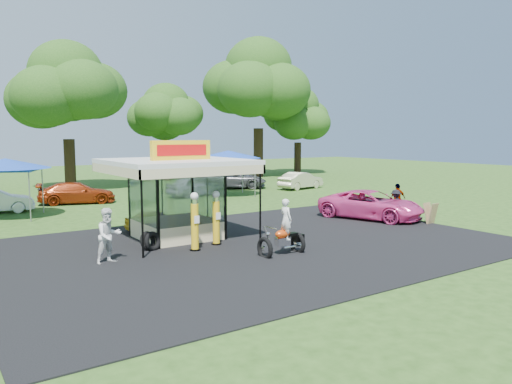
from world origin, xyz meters
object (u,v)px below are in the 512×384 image
bg_car_e (301,180)px  tent_east (228,155)px  spectator_east_b (398,199)px  bg_car_b (77,193)px  gas_pump_right (216,219)px  spectator_east_a (396,204)px  kiosk_car (156,220)px  bg_car_d (233,179)px  bg_car_c (194,186)px  motorcycle (284,232)px  pink_sedan (371,205)px  spectator_west (109,236)px  gas_pump_left (195,223)px  gas_station_kiosk (177,197)px  tent_west (5,164)px  a_frame_sign (431,213)px

bg_car_e → tent_east: bearing=83.1°
spectator_east_b → bg_car_b: size_ratio=0.36×
gas_pump_right → spectator_east_a: size_ratio=1.44×
kiosk_car → bg_car_d: bg_car_d is taller
bg_car_b → bg_car_c: 8.06m
motorcycle → tent_east: bearing=64.2°
motorcycle → bg_car_c: (5.47, 17.66, -0.12)m
bg_car_b → bg_car_c: bg_car_c is taller
gas_pump_right → bg_car_b: (-1.28, 15.68, -0.37)m
motorcycle → spectator_east_a: size_ratio=1.41×
motorcycle → pink_sedan: 9.30m
bg_car_e → spectator_west: bearing=114.3°
spectator_east_a → bg_car_c: spectator_east_a is taller
gas_pump_left → bg_car_e: size_ratio=0.54×
gas_station_kiosk → bg_car_e: 20.92m
bg_car_e → tent_west: size_ratio=0.92×
pink_sedan → bg_car_c: (-3.10, 14.03, -0.03)m
bg_car_e → tent_east: size_ratio=0.89×
a_frame_sign → kiosk_car: size_ratio=0.37×
spectator_east_a → a_frame_sign: bearing=56.5°
pink_sedan → spectator_east_b: bearing=-9.2°
spectator_east_a → bg_car_c: bearing=-107.5°
tent_east → bg_car_c: bearing=154.3°
tent_west → spectator_east_b: bearing=-30.7°
motorcycle → bg_car_c: motorcycle is taller
bg_car_b → gas_pump_right: bearing=-160.7°
motorcycle → spectator_east_b: motorcycle is taller
motorcycle → bg_car_d: motorcycle is taller
kiosk_car → spectator_west: spectator_west is taller
motorcycle → spectator_east_a: bearing=16.5°
gas_station_kiosk → a_frame_sign: size_ratio=5.14×
gas_pump_left → spectator_east_b: bearing=7.0°
spectator_east_a → spectator_east_b: bearing=-177.9°
spectator_east_b → pink_sedan: bearing=23.4°
gas_station_kiosk → bg_car_c: size_ratio=1.27×
kiosk_car → spectator_west: (-3.73, -4.66, 0.48)m
bg_car_c → bg_car_e: (9.48, -0.55, -0.03)m
spectator_west → spectator_east_b: size_ratio=1.13×
gas_pump_right → motorcycle: bearing=-65.4°
motorcycle → spectator_east_a: (9.84, 3.08, -0.08)m
kiosk_car → bg_car_d: (12.60, 13.51, 0.28)m
gas_pump_left → bg_car_b: bearing=90.3°
motorcycle → bg_car_b: bearing=97.0°
spectator_east_b → spectator_west: bearing=20.0°
gas_pump_left → spectator_east_b: (13.58, 1.66, -0.23)m
spectator_east_a → kiosk_car: bearing=-53.0°
gas_pump_right → kiosk_car: gas_pump_right is taller
gas_pump_left → tent_east: (10.17, 14.23, 1.88)m
bg_car_c → bg_car_d: bg_car_d is taller
kiosk_car → bg_car_c: bg_car_c is taller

